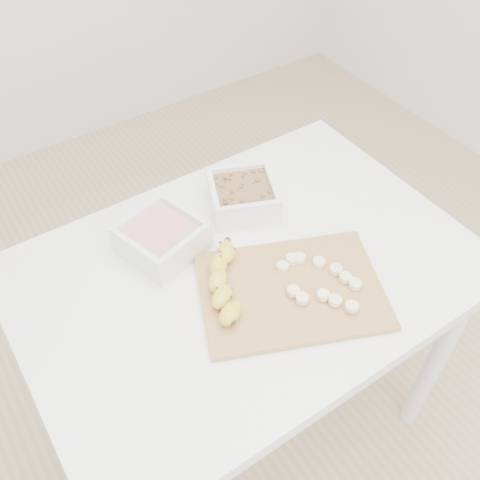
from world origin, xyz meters
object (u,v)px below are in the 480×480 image
bowl_yogurt (162,237)px  cutting_board (291,291)px  bowl_granola (243,196)px  table (247,293)px  banana (225,283)px

bowl_yogurt → cutting_board: 0.31m
bowl_granola → cutting_board: 0.29m
table → banana: size_ratio=4.62×
bowl_yogurt → bowl_granola: 0.23m
bowl_yogurt → cutting_board: (0.16, -0.26, -0.03)m
bowl_granola → cutting_board: size_ratio=0.54×
table → banana: (-0.08, -0.03, 0.13)m
cutting_board → bowl_granola: bearing=77.0°
cutting_board → banana: size_ratio=1.76×
banana → bowl_yogurt: bearing=146.5°
cutting_board → banana: (-0.12, 0.08, 0.03)m
table → cutting_board: cutting_board is taller
bowl_granola → cutting_board: bearing=-103.0°
cutting_board → table: bearing=107.8°
bowl_granola → banana: size_ratio=0.95×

